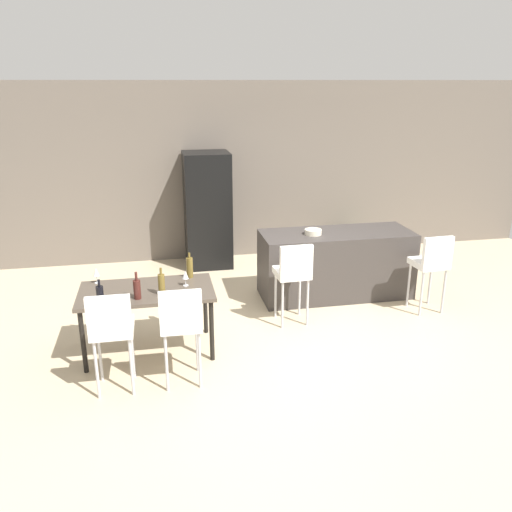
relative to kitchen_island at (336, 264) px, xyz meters
name	(u,v)px	position (x,y,z in m)	size (l,w,h in m)	color
ground_plane	(298,321)	(-0.74, -0.74, -0.46)	(10.00, 10.00, 0.00)	#C6B28E
back_wall	(255,171)	(-0.74, 2.08, 0.99)	(10.00, 0.12, 2.90)	#665B51
kitchen_island	(336,264)	(0.00, 0.00, 0.00)	(2.09, 0.78, 0.92)	#383330
bar_chair_left	(293,271)	(-0.82, -0.77, 0.24)	(0.41, 0.41, 1.05)	white
bar_chair_middle	(432,261)	(1.01, -0.77, 0.24)	(0.42, 0.42, 1.05)	white
dining_table	(147,296)	(-2.57, -1.15, 0.21)	(1.44, 0.78, 0.74)	#4C4238
dining_chair_near	(111,326)	(-2.90, -1.90, 0.24)	(0.40, 0.40, 1.05)	white
dining_chair_far	(181,321)	(-2.25, -1.90, 0.24)	(0.40, 0.40, 1.05)	white
wine_bottle_far	(162,284)	(-2.41, -1.32, 0.40)	(0.07, 0.07, 0.30)	brown
wine_bottle_left	(190,267)	(-2.08, -0.86, 0.40)	(0.08, 0.08, 0.30)	brown
wine_bottle_corner	(100,295)	(-3.02, -1.47, 0.39)	(0.07, 0.07, 0.27)	black
wine_bottle_inner	(137,289)	(-2.66, -1.38, 0.39)	(0.08, 0.08, 0.29)	#471E19
wine_glass_middle	(96,272)	(-3.11, -0.83, 0.40)	(0.07, 0.07, 0.17)	silver
wine_glass_right	(185,275)	(-2.15, -1.11, 0.40)	(0.07, 0.07, 0.17)	silver
refrigerator	(208,210)	(-1.60, 1.64, 0.46)	(0.72, 0.68, 1.84)	black
fruit_bowl	(313,232)	(-0.35, -0.03, 0.50)	(0.23, 0.23, 0.07)	beige
potted_plant	(352,238)	(0.88, 1.63, -0.15)	(0.35, 0.35, 0.55)	#38383D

